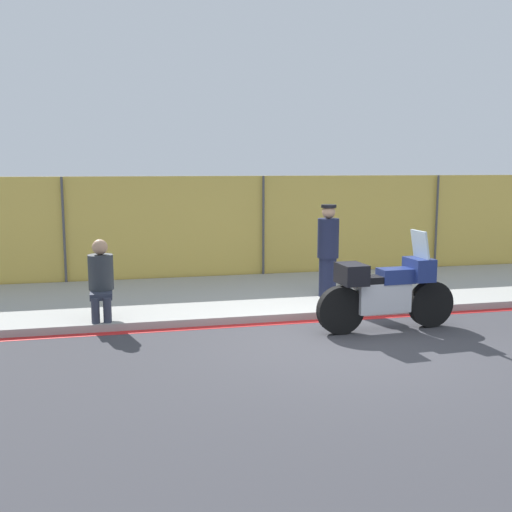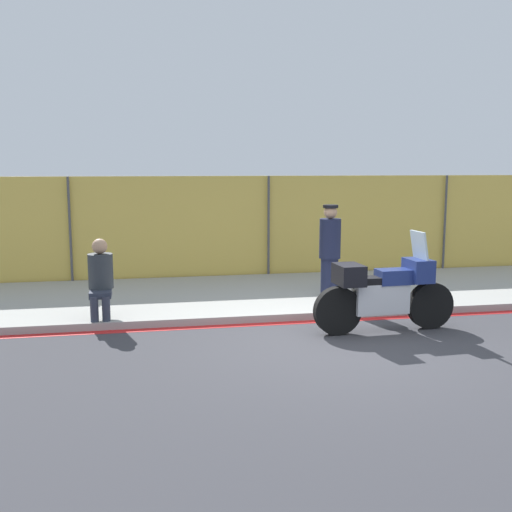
% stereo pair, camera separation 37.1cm
% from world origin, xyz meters
% --- Properties ---
extents(ground_plane, '(120.00, 120.00, 0.00)m').
position_xyz_m(ground_plane, '(0.00, 0.00, 0.00)').
color(ground_plane, '#38383D').
extents(sidewalk, '(30.62, 3.58, 0.12)m').
position_xyz_m(sidewalk, '(0.00, 3.14, 0.06)').
color(sidewalk, '#9E9E99').
rests_on(sidewalk, ground_plane).
extents(curb_paint_stripe, '(30.62, 0.18, 0.01)m').
position_xyz_m(curb_paint_stripe, '(0.00, 1.26, 0.00)').
color(curb_paint_stripe, red).
rests_on(curb_paint_stripe, ground_plane).
extents(storefront_fence, '(29.09, 0.17, 2.25)m').
position_xyz_m(storefront_fence, '(-0.00, 5.02, 1.12)').
color(storefront_fence, gold).
rests_on(storefront_fence, ground_plane).
extents(motorcycle, '(2.21, 0.56, 1.50)m').
position_xyz_m(motorcycle, '(0.82, 0.53, 0.61)').
color(motorcycle, black).
rests_on(motorcycle, ground_plane).
extents(officer_standing, '(0.38, 0.38, 1.66)m').
position_xyz_m(officer_standing, '(0.60, 2.46, 0.96)').
color(officer_standing, '#191E38').
rests_on(officer_standing, sidewalk).
extents(person_seated_on_curb, '(0.38, 0.64, 1.22)m').
position_xyz_m(person_seated_on_curb, '(-3.34, 1.78, 0.79)').
color(person_seated_on_curb, '#2D3342').
rests_on(person_seated_on_curb, sidewalk).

